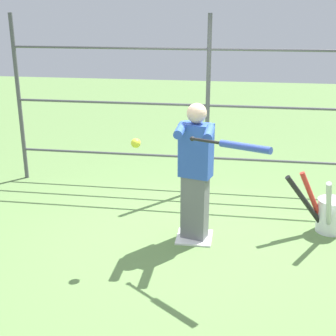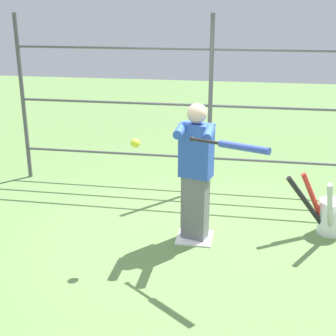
% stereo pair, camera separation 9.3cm
% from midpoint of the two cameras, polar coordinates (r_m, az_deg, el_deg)
% --- Properties ---
extents(ground_plane, '(24.00, 24.00, 0.00)m').
position_cam_midpoint_polar(ground_plane, '(5.43, 3.75, -8.53)').
color(ground_plane, '#608447').
extents(home_plate, '(0.40, 0.40, 0.02)m').
position_cam_midpoint_polar(home_plate, '(5.43, 3.75, -8.44)').
color(home_plate, white).
rests_on(home_plate, ground).
extents(fence_backstop, '(5.61, 0.06, 2.44)m').
position_cam_midpoint_polar(fence_backstop, '(6.54, 5.59, 7.57)').
color(fence_backstop, '#4C4C51').
rests_on(fence_backstop, ground).
extents(batter, '(0.39, 0.60, 1.56)m').
position_cam_midpoint_polar(batter, '(5.08, 3.93, -0.13)').
color(batter, slate).
rests_on(batter, ground).
extents(baseball_bat_swinging, '(0.77, 0.55, 0.12)m').
position_cam_midpoint_polar(baseball_bat_swinging, '(4.23, 9.00, 2.64)').
color(baseball_bat_swinging, black).
extents(softball_in_flight, '(0.10, 0.10, 0.10)m').
position_cam_midpoint_polar(softball_in_flight, '(4.60, -3.43, 3.07)').
color(softball_in_flight, yellow).
extents(bat_bucket, '(0.76, 0.70, 0.79)m').
position_cam_midpoint_polar(bat_bucket, '(5.76, 19.62, -5.41)').
color(bat_bucket, white).
rests_on(bat_bucket, ground).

